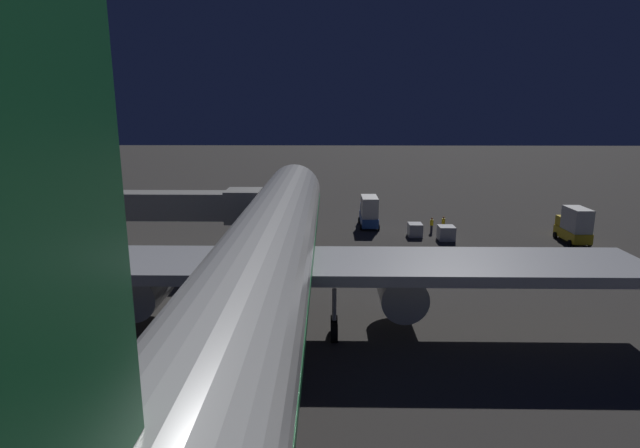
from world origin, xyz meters
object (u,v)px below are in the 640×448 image
apron_floodlight_mast (68,133)px  traffic_cone_nose_starboard (277,231)px  jet_bridge (183,206)px  baggage_container_mid_row (415,230)px  baggage_container_near_belt (446,233)px  ops_van (369,211)px  ground_crew_near_nose_gear (432,224)px  traffic_cone_nose_port (315,232)px  catering_truck (574,225)px  ground_crew_under_port_wing (443,223)px  airliner_at_gate (265,261)px

apron_floodlight_mast → traffic_cone_nose_starboard: (-23.30, -0.64, -11.40)m
jet_bridge → baggage_container_mid_row: 26.33m
jet_bridge → baggage_container_near_belt: (-26.87, -8.88, -4.73)m
apron_floodlight_mast → ops_van: 35.97m
ground_crew_near_nose_gear → traffic_cone_nose_port: size_ratio=3.32×
baggage_container_near_belt → jet_bridge: bearing=18.3°
ground_crew_near_nose_gear → traffic_cone_nose_starboard: size_ratio=3.32×
catering_truck → traffic_cone_nose_port: (28.55, -3.42, -1.70)m
baggage_container_mid_row → traffic_cone_nose_starboard: 16.07m
catering_truck → baggage_container_mid_row: size_ratio=2.68×
ops_van → traffic_cone_nose_port: (6.65, 3.75, -1.67)m
baggage_container_near_belt → ground_crew_under_port_wing: 4.24m
jet_bridge → apron_floodlight_mast: bearing=-34.5°
traffic_cone_nose_port → baggage_container_mid_row: bearing=175.7°
ops_van → traffic_cone_nose_port: size_ratio=10.51×
traffic_cone_nose_starboard → baggage_container_mid_row: bearing=176.8°
airliner_at_gate → apron_floodlight_mast: (25.50, -27.71, 6.25)m
airliner_at_gate → ops_van: 33.48m
jet_bridge → baggage_container_near_belt: jet_bridge is taller
airliner_at_gate → catering_truck: airliner_at_gate is taller
airliner_at_gate → ops_van: airliner_at_gate is taller
jet_bridge → ground_crew_near_nose_gear: 29.04m
baggage_container_near_belt → apron_floodlight_mast: bearing=-2.5°
ops_van → baggage_container_mid_row: ops_van is taller
catering_truck → traffic_cone_nose_starboard: size_ratio=9.25×
baggage_container_near_belt → baggage_container_mid_row: size_ratio=1.00×
airliner_at_gate → ground_crew_under_port_wing: airliner_at_gate is taller
baggage_container_mid_row → ground_crew_under_port_wing: (-3.81, -2.54, 0.24)m
airliner_at_gate → jet_bridge: size_ratio=3.36×
catering_truck → baggage_container_near_belt: catering_truck is taller
apron_floodlight_mast → catering_truck: size_ratio=4.01×
airliner_at_gate → baggage_container_near_belt: size_ratio=31.39×
ops_van → traffic_cone_nose_starboard: bearing=18.7°
ops_van → ground_crew_near_nose_gear: 7.85m
catering_truck → traffic_cone_nose_port: 28.81m
jet_bridge → ground_crew_under_port_wing: jet_bridge is taller
catering_truck → ground_crew_near_nose_gear: size_ratio=2.78×
ground_crew_under_port_wing → traffic_cone_nose_port: bearing=6.1°
ground_crew_near_nose_gear → traffic_cone_nose_port: ground_crew_near_nose_gear is taller
airliner_at_gate → ground_crew_under_port_wing: size_ratio=33.04×
catering_truck → traffic_cone_nose_starboard: 33.17m
catering_truck → apron_floodlight_mast: bearing=-2.8°
ops_van → baggage_container_mid_row: (-4.99, 4.63, -1.19)m
traffic_cone_nose_port → jet_bridge: bearing=43.5°
ops_van → ground_crew_near_nose_gear: ops_van is taller
airliner_at_gate → jet_bridge: airliner_at_gate is taller
jet_bridge → ground_crew_under_port_wing: size_ratio=9.84×
apron_floodlight_mast → airliner_at_gate: bearing=132.6°
apron_floodlight_mast → catering_truck: apron_floodlight_mast is taller
airliner_at_gate → apron_floodlight_mast: 38.17m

